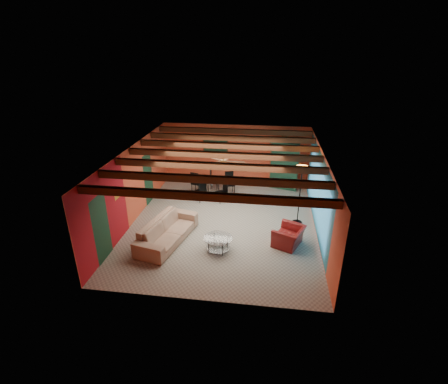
# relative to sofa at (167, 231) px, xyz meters

# --- Properties ---
(room) EXTENTS (6.52, 8.01, 2.71)m
(room) POSITION_rel_sofa_xyz_m (1.64, 1.52, 1.98)
(room) COLOR gray
(room) RESTS_ON ground
(sofa) EXTENTS (1.57, 2.76, 0.76)m
(sofa) POSITION_rel_sofa_xyz_m (0.00, 0.00, 0.00)
(sofa) COLOR #957560
(sofa) RESTS_ON ground
(armchair) EXTENTS (1.17, 1.23, 0.63)m
(armchair) POSITION_rel_sofa_xyz_m (3.91, 0.29, -0.07)
(armchair) COLOR maroon
(armchair) RESTS_ON ground
(coffee_table) EXTENTS (1.08, 1.08, 0.46)m
(coffee_table) POSITION_rel_sofa_xyz_m (1.72, -0.32, -0.15)
(coffee_table) COLOR white
(coffee_table) RESTS_ON ground
(dining_table) EXTENTS (2.38, 2.38, 0.97)m
(dining_table) POSITION_rel_sofa_xyz_m (0.85, 3.80, 0.10)
(dining_table) COLOR silver
(dining_table) RESTS_ON ground
(armoire) EXTENTS (1.28, 0.85, 2.05)m
(armoire) POSITION_rel_sofa_xyz_m (3.84, 5.11, 0.64)
(armoire) COLOR brown
(armoire) RESTS_ON ground
(floor_lamp) EXTENTS (0.53, 0.53, 2.17)m
(floor_lamp) POSITION_rel_sofa_xyz_m (4.29, 1.82, 0.70)
(floor_lamp) COLOR black
(floor_lamp) RESTS_ON ground
(ceiling_fan) EXTENTS (1.50, 1.50, 0.44)m
(ceiling_fan) POSITION_rel_sofa_xyz_m (1.64, 1.41, 1.98)
(ceiling_fan) COLOR #472614
(ceiling_fan) RESTS_ON ceiling
(painting) EXTENTS (1.05, 0.03, 0.65)m
(painting) POSITION_rel_sofa_xyz_m (0.74, 5.37, 1.27)
(painting) COLOR black
(painting) RESTS_ON wall_back
(potted_plant) EXTENTS (0.43, 0.38, 0.48)m
(potted_plant) POSITION_rel_sofa_xyz_m (3.84, 5.11, 1.91)
(potted_plant) COLOR #26661E
(potted_plant) RESTS_ON armoire
(vase) EXTENTS (0.20, 0.20, 0.18)m
(vase) POSITION_rel_sofa_xyz_m (0.85, 3.80, 0.68)
(vase) COLOR orange
(vase) RESTS_ON dining_table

